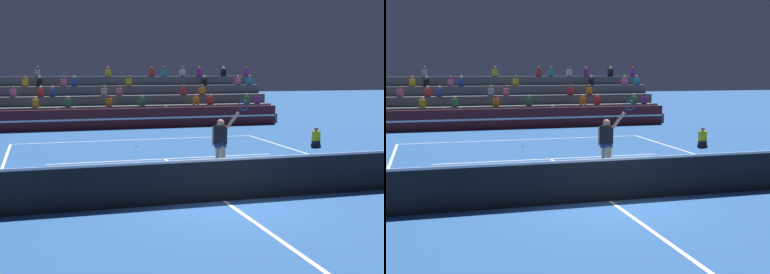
% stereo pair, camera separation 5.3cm
% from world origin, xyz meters
% --- Properties ---
extents(ground_plane, '(120.00, 120.00, 0.00)m').
position_xyz_m(ground_plane, '(0.00, 0.00, 0.00)').
color(ground_plane, '#285699').
extents(court_lines, '(11.10, 23.90, 0.01)m').
position_xyz_m(court_lines, '(0.00, 0.00, 0.00)').
color(court_lines, white).
rests_on(court_lines, ground).
extents(tennis_net, '(12.00, 0.10, 1.10)m').
position_xyz_m(tennis_net, '(0.00, 0.00, 0.54)').
color(tennis_net, '#2D6B38').
rests_on(tennis_net, ground).
extents(sponsor_banner_wall, '(18.00, 0.26, 1.10)m').
position_xyz_m(sponsor_banner_wall, '(0.00, 16.60, 0.55)').
color(sponsor_banner_wall, '#51191E').
rests_on(sponsor_banner_wall, ground).
extents(bleacher_stand, '(19.11, 4.75, 3.38)m').
position_xyz_m(bleacher_stand, '(0.01, 20.40, 1.02)').
color(bleacher_stand, '#4C515B').
rests_on(bleacher_stand, ground).
extents(ball_kid_courtside, '(0.30, 0.36, 0.84)m').
position_xyz_m(ball_kid_courtside, '(6.68, 7.52, 0.33)').
color(ball_kid_courtside, black).
rests_on(ball_kid_courtside, ground).
extents(tennis_player, '(0.87, 0.98, 2.37)m').
position_xyz_m(tennis_player, '(0.98, 3.06, 0.98)').
color(tennis_player, tan).
rests_on(tennis_player, ground).
extents(tennis_ball, '(0.07, 0.07, 0.07)m').
position_xyz_m(tennis_ball, '(-0.44, 9.69, 0.03)').
color(tennis_ball, '#C6DB33').
rests_on(tennis_ball, ground).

